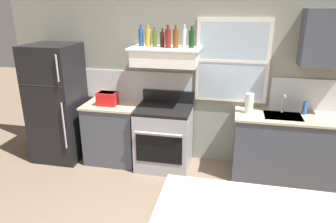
# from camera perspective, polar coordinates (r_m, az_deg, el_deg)

# --- Properties ---
(back_wall) EXTENTS (5.40, 0.11, 2.70)m
(back_wall) POSITION_cam_1_polar(r_m,az_deg,el_deg) (4.54, 3.71, 7.14)
(back_wall) COLOR gray
(back_wall) RESTS_ON ground_plane
(refrigerator) EXTENTS (0.70, 0.72, 1.76)m
(refrigerator) POSITION_cam_1_polar(r_m,az_deg,el_deg) (4.97, -19.72, 1.44)
(refrigerator) COLOR black
(refrigerator) RESTS_ON ground_plane
(counter_left_of_stove) EXTENTS (0.79, 0.63, 0.91)m
(counter_left_of_stove) POSITION_cam_1_polar(r_m,az_deg,el_deg) (4.79, -10.03, -3.74)
(counter_left_of_stove) COLOR #474C56
(counter_left_of_stove) RESTS_ON ground_plane
(toaster) EXTENTS (0.30, 0.20, 0.19)m
(toaster) POSITION_cam_1_polar(r_m,az_deg,el_deg) (4.56, -11.09, 2.40)
(toaster) COLOR red
(toaster) RESTS_ON counter_left_of_stove
(stove_range) EXTENTS (0.76, 0.69, 1.09)m
(stove_range) POSITION_cam_1_polar(r_m,az_deg,el_deg) (4.53, -0.74, -4.71)
(stove_range) COLOR #9EA0A5
(stove_range) RESTS_ON ground_plane
(range_hood_shelf) EXTENTS (0.96, 0.52, 0.24)m
(range_hood_shelf) POSITION_cam_1_polar(r_m,az_deg,el_deg) (4.29, -0.52, 10.13)
(range_hood_shelf) COLOR white
(bottle_blue_liqueur) EXTENTS (0.07, 0.07, 0.28)m
(bottle_blue_liqueur) POSITION_cam_1_polar(r_m,az_deg,el_deg) (4.40, -5.00, 13.46)
(bottle_blue_liqueur) COLOR #1E478C
(bottle_blue_liqueur) RESTS_ON range_hood_shelf
(bottle_champagne_gold_foil) EXTENTS (0.08, 0.08, 0.29)m
(bottle_champagne_gold_foil) POSITION_cam_1_polar(r_m,az_deg,el_deg) (4.36, -3.69, 13.46)
(bottle_champagne_gold_foil) COLOR #B29333
(bottle_champagne_gold_foil) RESTS_ON range_hood_shelf
(bottle_olive_oil_square) EXTENTS (0.06, 0.06, 0.26)m
(bottle_olive_oil_square) POSITION_cam_1_polar(r_m,az_deg,el_deg) (4.32, -2.49, 13.28)
(bottle_olive_oil_square) COLOR #4C601E
(bottle_olive_oil_square) RESTS_ON range_hood_shelf
(bottle_brown_stout) EXTENTS (0.06, 0.06, 0.25)m
(bottle_brown_stout) POSITION_cam_1_polar(r_m,az_deg,el_deg) (4.29, -1.04, 13.17)
(bottle_brown_stout) COLOR #381E0F
(bottle_brown_stout) RESTS_ON range_hood_shelf
(bottle_red_label_wine) EXTENTS (0.07, 0.07, 0.30)m
(bottle_red_label_wine) POSITION_cam_1_polar(r_m,az_deg,el_deg) (4.19, 0.00, 13.33)
(bottle_red_label_wine) COLOR maroon
(bottle_red_label_wine) RESTS_ON range_hood_shelf
(bottle_amber_wine) EXTENTS (0.07, 0.07, 0.29)m
(bottle_amber_wine) POSITION_cam_1_polar(r_m,az_deg,el_deg) (4.21, 1.43, 13.32)
(bottle_amber_wine) COLOR brown
(bottle_amber_wine) RESTS_ON range_hood_shelf
(bottle_clear_tall) EXTENTS (0.06, 0.06, 0.31)m
(bottle_clear_tall) POSITION_cam_1_polar(r_m,az_deg,el_deg) (4.26, 3.05, 13.43)
(bottle_clear_tall) COLOR silver
(bottle_clear_tall) RESTS_ON range_hood_shelf
(bottle_dark_green_wine) EXTENTS (0.07, 0.07, 0.28)m
(bottle_dark_green_wine) POSITION_cam_1_polar(r_m,az_deg,el_deg) (4.23, 4.34, 13.22)
(bottle_dark_green_wine) COLOR #143819
(bottle_dark_green_wine) RESTS_ON range_hood_shelf
(counter_right_with_sink) EXTENTS (1.43, 0.63, 0.91)m
(counter_right_with_sink) POSITION_cam_1_polar(r_m,az_deg,el_deg) (4.54, 20.93, -6.11)
(counter_right_with_sink) COLOR #474C56
(counter_right_with_sink) RESTS_ON ground_plane
(sink_faucet) EXTENTS (0.03, 0.17, 0.28)m
(sink_faucet) POSITION_cam_1_polar(r_m,az_deg,el_deg) (4.40, 20.44, 1.92)
(sink_faucet) COLOR silver
(sink_faucet) RESTS_ON counter_right_with_sink
(paper_towel_roll) EXTENTS (0.11, 0.11, 0.27)m
(paper_towel_roll) POSITION_cam_1_polar(r_m,az_deg,el_deg) (4.27, 14.71, 1.46)
(paper_towel_roll) COLOR white
(paper_towel_roll) RESTS_ON counter_right_with_sink
(dish_soap_bottle) EXTENTS (0.06, 0.06, 0.18)m
(dish_soap_bottle) POSITION_cam_1_polar(r_m,az_deg,el_deg) (4.48, 23.84, 0.63)
(dish_soap_bottle) COLOR blue
(dish_soap_bottle) RESTS_ON counter_right_with_sink
(upper_cabinet_right) EXTENTS (0.64, 0.32, 0.70)m
(upper_cabinet_right) POSITION_cam_1_polar(r_m,az_deg,el_deg) (4.38, 27.57, 11.85)
(upper_cabinet_right) COLOR #474C56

